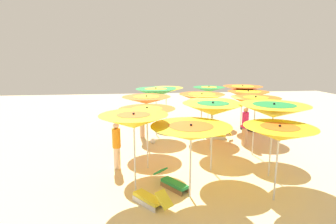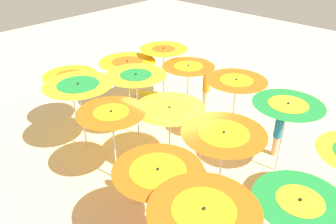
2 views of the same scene
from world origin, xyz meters
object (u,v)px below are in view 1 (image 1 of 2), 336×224
Objects in this scene: lounger_1 at (250,127)px; beach_umbrella_6 at (202,98)px; beach_umbrella_1 at (156,93)px; beach_umbrella_3 at (147,113)px; beach_umbrella_7 at (212,105)px; beachgoer_1 at (117,145)px; beach_umbrella_10 at (243,89)px; beach_umbrella_11 at (248,95)px; beach_umbrella_4 at (134,121)px; beach_umbrella_13 at (274,111)px; beach_umbrella_12 at (255,102)px; beachgoer_2 at (245,126)px; beach_umbrella_0 at (166,90)px; lounger_3 at (150,199)px; beach_umbrella_5 at (209,90)px; beach_ball at (153,141)px; lounger_2 at (218,135)px; beachgoer_0 at (142,122)px; lounger_0 at (172,182)px; beach_umbrella_14 at (279,133)px; beach_umbrella_8 at (213,109)px; beach_umbrella_9 at (191,133)px.

beach_umbrella_6 is at bearing 71.25° from lounger_1.
beach_umbrella_3 is (-0.65, -4.31, -0.16)m from beach_umbrella_1.
beach_umbrella_7 reaches higher than beachgoer_1.
beach_umbrella_10 is 1.56m from beach_umbrella_11.
beach_umbrella_13 reaches higher than beach_umbrella_4.
beach_umbrella_12 is 2.11m from beach_umbrella_13.
beachgoer_2 is (1.73, 0.44, -1.05)m from beach_umbrella_7.
beach_umbrella_0 is 5.59m from beachgoer_2.
beach_umbrella_1 is 1.05× the size of beach_umbrella_11.
beach_umbrella_12 reaches higher than lounger_3.
beach_umbrella_1 is 4.99m from beach_umbrella_10.
beach_umbrella_7 is 0.88× the size of beach_umbrella_13.
beach_umbrella_5 is 3.24m from lounger_1.
beach_ball is (-2.46, 1.21, -1.88)m from beach_umbrella_7.
beach_umbrella_10 is 2.18× the size of lounger_1.
beach_umbrella_3 is 3.27m from beach_umbrella_7.
beach_umbrella_12 is 10.15× the size of beach_ball.
lounger_1 is 2.52m from lounger_2.
beachgoer_2 is at bearing 83.72° from beach_umbrella_12.
beach_umbrella_3 is at bearing 62.46° from lounger_2.
beach_umbrella_1 is at bearing 81.49° from beach_umbrella_3.
beach_umbrella_1 reaches higher than lounger_2.
beach_umbrella_13 reaches higher than beach_umbrella_11.
lounger_3 is at bearing -63.83° from beach_umbrella_4.
beachgoer_0 is (-4.06, -2.33, -1.29)m from beach_umbrella_5.
beach_umbrella_5 is 9.83m from lounger_3.
beach_umbrella_10 is at bearing 78.07° from beach_umbrella_11.
beach_umbrella_4 is 1.95× the size of lounger_3.
lounger_3 is at bearing -131.07° from beach_umbrella_11.
beach_umbrella_7 is at bearing -103.87° from beach_umbrella_5.
beach_umbrella_1 is at bearing 144.47° from lounger_0.
beach_umbrella_11 reaches higher than beach_umbrella_7.
beach_umbrella_13 is at bearing -103.39° from beach_umbrella_10.
beach_umbrella_11 reaches higher than lounger_0.
beach_umbrella_0 is at bearing 159.84° from beach_umbrella_10.
beach_umbrella_12 is 1.11× the size of beach_umbrella_14.
beach_ball is (0.47, -1.03, -0.72)m from beachgoer_0.
beach_umbrella_3 is 0.93× the size of beach_umbrella_4.
beachgoer_1 is (-6.69, -4.96, -1.36)m from beach_umbrella_10.
beach_umbrella_8 is 2.12m from beach_umbrella_9.
lounger_3 is (-2.88, -4.20, -1.80)m from beach_umbrella_7.
beach_umbrella_3 is at bearing 75.31° from beach_umbrella_4.
beach_umbrella_0 is at bearing -35.07° from lounger_2.
beach_umbrella_7 reaches higher than beach_umbrella_9.
beach_umbrella_0 is 4.42m from beach_umbrella_10.
beach_umbrella_14 is at bearing -112.38° from beach_umbrella_13.
beachgoer_0 is (-5.68, -1.17, -1.44)m from beach_umbrella_10.
beach_umbrella_14 reaches higher than beachgoer_0.
beach_umbrella_9 is at bearing -106.77° from beach_umbrella_6.
lounger_0 is at bearing -86.11° from beach_ball.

